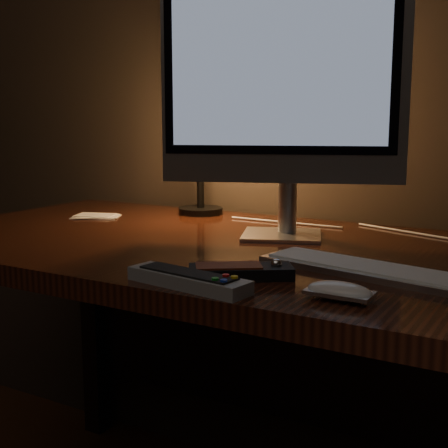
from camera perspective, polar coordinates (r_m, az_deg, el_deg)
The scene contains 9 objects.
desk at distance 1.37m, azimuth 4.65°, elevation -6.80°, with size 1.60×0.75×0.75m.
monitor at distance 1.35m, azimuth 5.41°, elevation 12.36°, with size 0.49×0.22×0.54m.
keyboard at distance 1.08m, azimuth 13.16°, elevation -4.06°, with size 0.39×0.11×0.01m, color silver.
mouse at distance 0.92m, azimuth 10.52°, elevation -6.27°, with size 0.10×0.05×0.02m, color white.
media_remote at distance 1.02m, azimuth 1.55°, elevation -4.34°, with size 0.17×0.15×0.03m.
tv_remote at distance 0.97m, azimuth -3.31°, elevation -5.08°, with size 0.22×0.08×0.03m.
papers at distance 1.67m, azimuth -11.64°, elevation 0.72°, with size 0.12×0.08×0.01m, color white.
desk_lamp at distance 1.63m, azimuth -2.07°, elevation 10.14°, with size 0.19×0.20×0.40m.
cable at distance 1.49m, azimuth 10.78°, elevation -0.34°, with size 0.00×0.00×0.58m, color white.
Camera 1 is at (0.56, 0.74, 1.01)m, focal length 50.00 mm.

